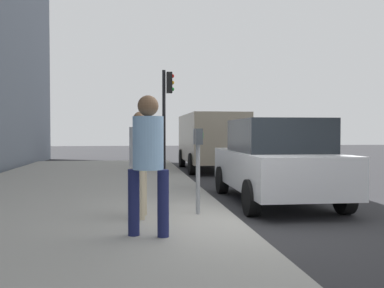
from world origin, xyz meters
name	(u,v)px	position (x,y,z in m)	size (l,w,h in m)	color
ground_plane	(238,227)	(0.00, 0.00, 0.00)	(80.00, 80.00, 0.00)	#2B2B2D
sidewalk_slab	(42,227)	(0.00, 3.00, 0.07)	(28.00, 6.00, 0.15)	gray
parking_meter	(198,153)	(0.35, 0.58, 1.17)	(0.36, 0.12, 1.41)	gray
pedestrian_at_meter	(141,156)	(0.20, 1.52, 1.13)	(0.51, 0.37, 1.68)	tan
pedestrian_bystander	(148,153)	(-1.06, 1.45, 1.24)	(0.40, 0.53, 1.83)	#191E4C
parked_sedan_near	(276,161)	(2.16, -1.35, 0.89)	(4.43, 2.03, 1.77)	silver
parked_van_far	(211,138)	(9.99, -1.35, 1.26)	(5.21, 2.14, 2.18)	gray
traffic_signal	(167,102)	(9.09, 0.44, 2.58)	(0.24, 0.44, 3.60)	black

